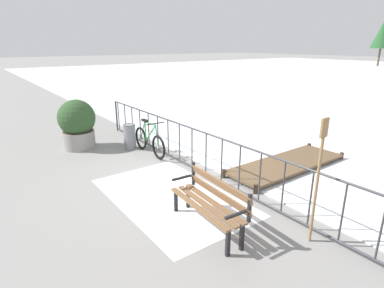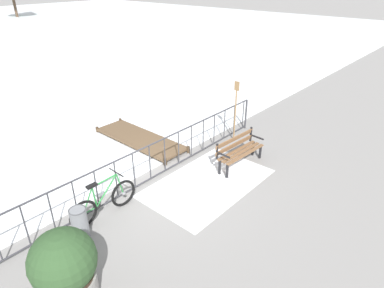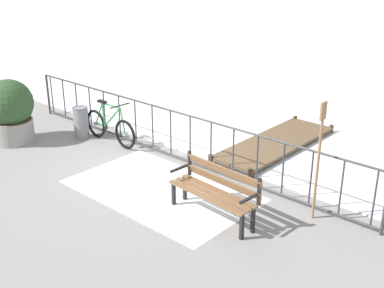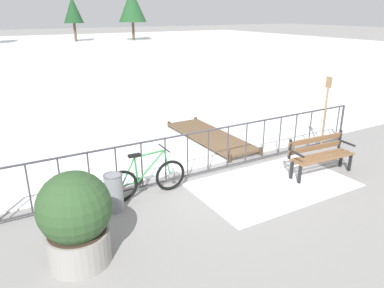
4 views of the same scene
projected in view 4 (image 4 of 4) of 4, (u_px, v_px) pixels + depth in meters
ground_plane at (208, 174)px, 8.48m from camera, size 160.00×160.00×0.00m
frozen_pond at (31, 55)px, 31.54m from camera, size 80.00×56.00×0.03m
snow_patch at (273, 184)px, 7.93m from camera, size 3.42×2.07×0.01m
railing_fence at (208, 151)px, 8.29m from camera, size 9.06×0.06×1.07m
bicycle_near_railing at (147, 179)px, 7.35m from camera, size 1.71×0.52×0.97m
park_bench at (320, 152)px, 8.34m from camera, size 1.63×0.59×0.89m
planter_with_shrub at (76, 218)px, 5.26m from camera, size 1.06×1.06×1.44m
trash_bin at (114, 192)px, 6.80m from camera, size 0.35×0.35×0.73m
oar_upright at (326, 109)px, 9.52m from camera, size 0.04×0.16×1.98m
wooden_dock at (210, 136)px, 10.66m from camera, size 1.10×3.43×0.20m
tree_far_west at (132, 6)px, 45.63m from camera, size 3.46×3.46×6.18m
tree_west_mid at (73, 10)px, 43.89m from camera, size 2.33×2.33×5.17m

